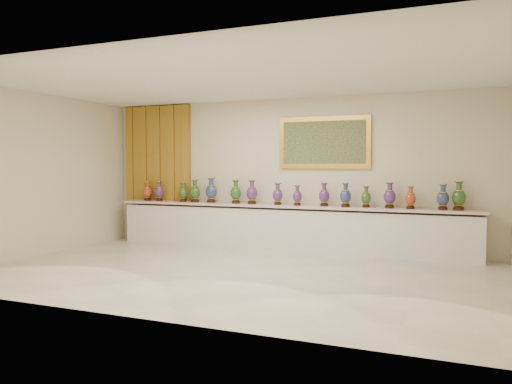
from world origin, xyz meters
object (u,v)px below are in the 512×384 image
(counter, at_px, (285,228))
(vase_1, at_px, (159,192))
(vase_0, at_px, (148,192))
(vase_2, at_px, (183,193))

(counter, xyz_separation_m, vase_1, (-2.90, -0.01, 0.66))
(counter, distance_m, vase_0, 3.26)
(vase_0, height_order, vase_2, vase_0)
(vase_1, xyz_separation_m, vase_2, (0.62, -0.01, -0.01))
(counter, distance_m, vase_2, 2.37)
(vase_0, height_order, vase_1, vase_1)
(vase_0, bearing_deg, vase_1, -1.28)
(counter, bearing_deg, vase_2, -179.54)
(vase_1, height_order, vase_2, vase_1)
(counter, height_order, vase_2, vase_2)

